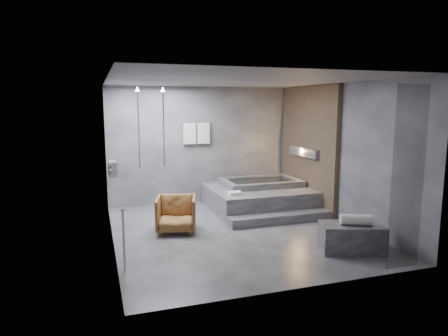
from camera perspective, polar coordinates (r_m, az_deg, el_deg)
name	(u,v)px	position (r m, az deg, el deg)	size (l,w,h in m)	color
room	(252,139)	(7.68, 4.02, 4.21)	(5.00, 5.04, 2.82)	#333336
tub_deck	(258,198)	(9.27, 4.87, -4.26)	(2.20, 2.00, 0.50)	#39383B
tub_step	(280,218)	(8.27, 8.06, -7.10)	(2.20, 0.36, 0.18)	#39383B
concrete_bench	(352,237)	(6.94, 17.78, -9.44)	(1.00, 0.55, 0.45)	#323234
driftwood_chair	(176,214)	(7.62, -6.84, -6.54)	(0.72, 0.74, 0.68)	#4F2D13
rolled_towel	(356,220)	(6.83, 18.34, -7.02)	(0.18, 0.18, 0.49)	white
deck_towel	(235,193)	(8.39, 1.56, -3.63)	(0.27, 0.19, 0.07)	white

